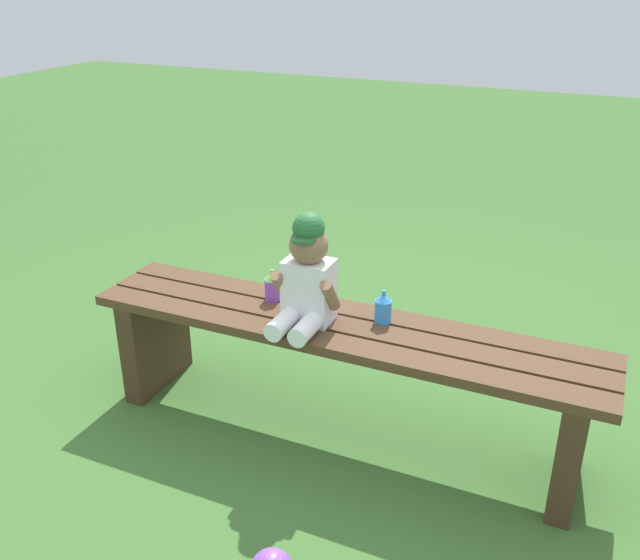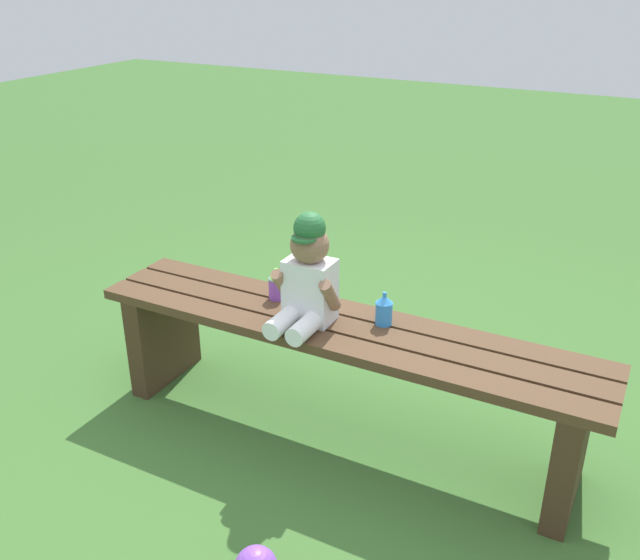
% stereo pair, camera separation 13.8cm
% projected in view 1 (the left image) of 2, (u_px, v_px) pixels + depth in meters
% --- Properties ---
extents(ground_plane, '(16.00, 16.00, 0.00)m').
position_uv_depth(ground_plane, '(339.00, 430.00, 2.66)').
color(ground_plane, '#3D6B2D').
extents(park_bench, '(1.89, 0.37, 0.47)m').
position_uv_depth(park_bench, '(340.00, 357.00, 2.53)').
color(park_bench, '#513823').
rests_on(park_bench, ground_plane).
extents(child_figure, '(0.23, 0.27, 0.40)m').
position_uv_depth(child_figure, '(307.00, 277.00, 2.40)').
color(child_figure, white).
rests_on(child_figure, park_bench).
extents(sippy_cup_left, '(0.06, 0.06, 0.12)m').
position_uv_depth(sippy_cup_left, '(273.00, 286.00, 2.61)').
color(sippy_cup_left, '#8C4CCC').
rests_on(sippy_cup_left, park_bench).
extents(sippy_cup_right, '(0.06, 0.06, 0.12)m').
position_uv_depth(sippy_cup_right, '(383.00, 307.00, 2.45)').
color(sippy_cup_right, '#338CE5').
rests_on(sippy_cup_right, park_bench).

